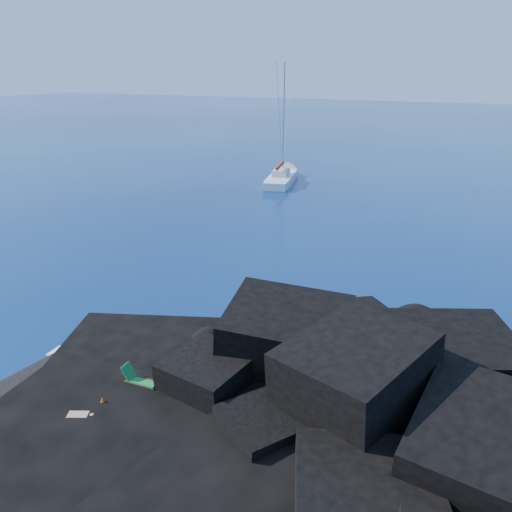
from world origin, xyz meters
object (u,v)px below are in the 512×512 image
at_px(sunbather, 78,416).
at_px(marker_cone, 103,402).
at_px(deck_chair, 142,378).
at_px(sailboat, 282,182).

bearing_deg(sunbather, marker_cone, 47.10).
bearing_deg(sunbather, deck_chair, 46.02).
relative_size(deck_chair, sunbather, 0.74).
bearing_deg(marker_cone, deck_chair, 71.40).
height_order(deck_chair, marker_cone, deck_chair).
xyz_separation_m(sailboat, deck_chair, (11.13, -38.85, 0.84)).
bearing_deg(deck_chair, marker_cone, -112.39).
xyz_separation_m(sailboat, marker_cone, (10.58, -40.48, 0.60)).
bearing_deg(marker_cone, sailboat, 104.65).
distance_m(sunbather, marker_cone, 0.99).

